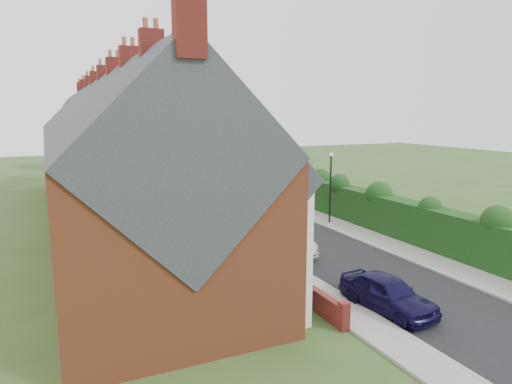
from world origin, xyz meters
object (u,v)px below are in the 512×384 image
car_beige (177,181)px  lamppost (331,179)px  car_navy (387,293)px  car_silver_b (266,223)px  horse_cart (238,193)px  car_red (188,191)px  car_black (152,170)px  car_white (220,208)px  car_grey (166,172)px  car_silver_a (287,239)px  car_green (214,199)px  horse (247,205)px

car_beige → lamppost: bearing=-74.2°
car_navy → lamppost: bearing=58.8°
car_silver_b → horse_cart: (1.29, 7.97, 0.59)m
lamppost → car_red: size_ratio=1.27×
horse_cart → car_black: bearing=94.9°
car_white → car_grey: bearing=101.4°
car_grey → car_black: 2.71m
car_navy → car_beige: 33.12m
car_silver_a → car_beige: bearing=92.1°
car_silver_a → car_green: bearing=90.2°
car_red → car_black: (0.15, 16.80, -0.01)m
car_white → car_grey: size_ratio=0.96×
horse → car_beige: bearing=-58.5°
car_green → car_silver_a: bearing=-106.2°
car_silver_a → horse_cart: bearing=83.5°
car_black → horse_cart: 23.89m
car_white → car_red: size_ratio=1.13×
car_white → car_green: size_ratio=1.14×
car_silver_b → lamppost: bearing=21.6°
car_beige → car_grey: car_beige is taller
car_silver_b → car_white: size_ratio=1.25×
car_silver_b → car_black: size_ratio=1.49×
car_silver_b → horse_cart: size_ratio=1.71×
car_green → car_red: 4.99m
car_white → car_red: bearing=104.9°
horse → car_silver_b: bearing=102.8°
car_grey → horse_cart: horse_cart is taller
lamppost → car_black: bearing=101.4°
car_navy → car_beige: (0.21, 33.12, -0.01)m
car_silver_b → car_beige: (-0.42, 20.56, -0.07)m
car_white → car_red: 8.75m
lamppost → car_silver_b: size_ratio=0.90×
car_beige → horse_cart: (1.72, -12.59, 0.66)m
lamppost → car_green: bearing=120.7°
lamppost → car_silver_a: size_ratio=1.11×
car_silver_b → car_white: 6.28m
car_white → car_black: 25.55m
car_silver_a → car_grey: car_silver_a is taller
car_beige → horse_cart: 12.72m
lamppost → car_grey: size_ratio=1.07×
horse → car_black: bearing=-60.7°
horse_cart → car_red: bearing=107.5°
horse_cart → horse: bearing=-90.0°
car_grey → car_green: bearing=-98.7°
car_navy → horse: 18.79m
car_green → car_red: size_ratio=1.00×
car_green → car_grey: bearing=74.4°
car_green → car_silver_b: bearing=-103.9°
car_navy → horse: size_ratio=2.56×
lamppost → car_silver_b: (-5.49, -0.76, -2.50)m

